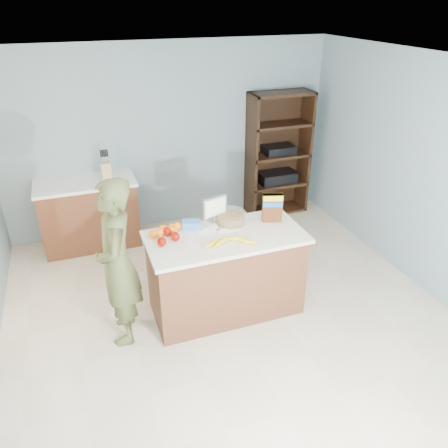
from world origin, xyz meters
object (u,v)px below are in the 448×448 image
object	(u,v)px
shelving_unit	(277,156)
tv	(215,208)
cereal_box	(272,206)
counter_peninsula	(226,276)
person	(117,264)

from	to	relation	value
shelving_unit	tv	bearing A→B (deg)	-131.80
tv	cereal_box	xyz separation A→B (m)	(0.56, -0.18, 0.02)
counter_peninsula	cereal_box	bearing A→B (deg)	12.34
counter_peninsula	tv	distance (m)	0.71
shelving_unit	cereal_box	distance (m)	2.18
cereal_box	tv	bearing A→B (deg)	161.82
counter_peninsula	cereal_box	size ratio (longest dim) A/B	5.17
counter_peninsula	tv	bearing A→B (deg)	91.80
person	tv	distance (m)	1.13
person	tv	world-z (taller)	person
person	shelving_unit	bearing A→B (deg)	135.60
counter_peninsula	person	xyz separation A→B (m)	(-1.06, -0.03, 0.41)
person	tv	bearing A→B (deg)	114.64
tv	cereal_box	bearing A→B (deg)	-18.18
cereal_box	person	bearing A→B (deg)	-174.76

